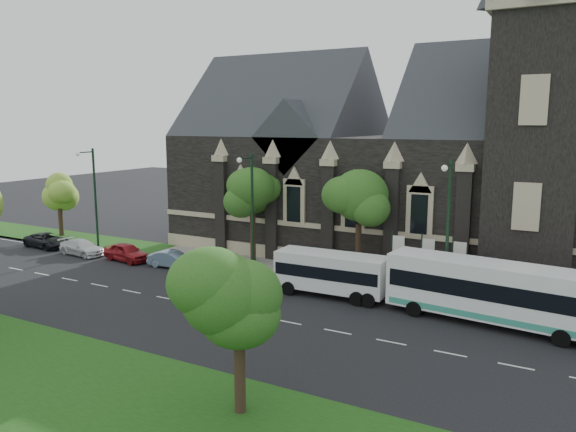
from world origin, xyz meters
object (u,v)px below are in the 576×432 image
Objects in this scene: tour_coach at (496,292)px; box_trailer at (205,264)px; banner_flag_center at (425,258)px; car_far_red at (127,252)px; car_far_black at (47,240)px; tree_walk_right at (363,198)px; street_lamp_mid at (251,207)px; tree_park_east at (245,298)px; street_lamp_far at (93,194)px; banner_flag_right at (457,262)px; tree_walk_far at (61,190)px; banner_flag_left at (396,255)px; sedan at (173,259)px; car_far_white at (82,247)px; tree_walk_left at (256,192)px; street_lamp_near at (447,224)px; shuttle_bus at (332,272)px.

box_trailer is (-20.03, 0.00, -0.93)m from tour_coach.
car_far_red is (-23.62, -3.01, -1.65)m from banner_flag_center.
car_far_red is 9.95m from car_far_black.
tree_walk_right is 0.87× the size of street_lamp_mid.
street_lamp_far is at bearing 147.90° from tree_park_east.
banner_flag_right is 17.55m from box_trailer.
street_lamp_far is 30.47m from banner_flag_right.
street_lamp_far is 0.74× the size of tour_coach.
tree_walk_far is 1.45× the size of car_far_red.
sedan is at bearing -170.64° from banner_flag_left.
street_lamp_far is at bearing -177.36° from tour_coach.
street_lamp_mid reaches higher than tree_walk_far.
banner_flag_left is 0.33× the size of tour_coach.
banner_flag_left is 13.69m from box_trailer.
banner_flag_right is 35.72m from car_far_black.
car_far_black is (-14.59, 0.00, -0.00)m from sedan.
banner_flag_right is at bearing -79.91° from car_far_white.
street_lamp_far is 2.77× the size of box_trailer.
car_far_white is at bearing 175.40° from box_trailer.
tree_park_east is at bearing -138.82° from sedan.
tree_walk_right is at bearing 150.90° from banner_flag_left.
tree_walk_left reaches higher than sedan.
street_lamp_far is (-30.00, 0.00, 0.00)m from street_lamp_near.
tree_park_east is at bearing -96.57° from banner_flag_center.
sedan is at bearing -177.53° from street_lamp_near.
street_lamp_near is 25.73m from car_far_red.
car_far_black is (-38.53, 1.04, -1.26)m from tour_coach.
banner_flag_right is at bearing -88.61° from sedan.
shuttle_bus is at bearing -83.42° from car_far_red.
banner_flag_left reaches higher than car_far_black.
banner_flag_left is 0.86× the size of car_far_black.
tree_walk_right is at bearing 0.06° from tree_walk_left.
street_lamp_mid is 14.67m from banner_flag_right.
shuttle_bus is at bearing -86.32° from car_far_white.
shuttle_bus is 28.41m from car_far_black.
tree_park_east is 18.46m from banner_flag_left.
banner_flag_center is (36.11, -1.18, -2.24)m from tree_walk_far.
tour_coach is at bearing -28.90° from banner_flag_left.
banner_flag_right is (2.00, 0.00, 0.00)m from banner_flag_center.
street_lamp_mid is at bearing 0.00° from street_lamp_far.
street_lamp_near reaches higher than banner_flag_left.
banner_flag_right is at bearing -81.13° from car_far_black.
box_trailer is 0.73× the size of car_far_white.
car_far_red is at bearing -165.71° from tree_walk_right.
car_far_red is (-25.33, -1.11, -4.38)m from street_lamp_near.
tree_walk_left is at bearing 167.13° from street_lamp_near.
tree_walk_left reaches higher than banner_flag_center.
street_lamp_mid is (-7.21, -3.62, -0.71)m from tree_walk_right.
tree_walk_right is at bearing 87.24° from shuttle_bus.
street_lamp_mid reaches higher than banner_flag_left.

